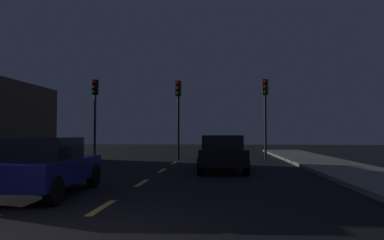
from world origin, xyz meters
The scene contains 11 objects.
ground_plane centered at (0.00, 7.00, 0.00)m, with size 80.00×80.00×0.00m, color black.
sidewalk_curb_right centered at (7.50, 7.00, 0.07)m, with size 3.00×40.00×0.15m, color gray.
lane_stripe_second centered at (0.00, 2.60, 0.00)m, with size 0.16×1.60×0.01m, color #EACC4C.
lane_stripe_third centered at (0.00, 6.40, 0.00)m, with size 0.16×1.60×0.01m, color #EACC4C.
lane_stripe_fourth centered at (0.00, 10.20, 0.00)m, with size 0.16×1.60×0.01m, color #EACC4C.
lane_stripe_fifth centered at (0.00, 14.00, 0.00)m, with size 0.16×1.60×0.01m, color #EACC4C.
traffic_signal_left centered at (-5.08, 16.36, 3.35)m, with size 0.32×0.38×4.76m.
traffic_signal_center centered at (-0.06, 16.36, 3.27)m, with size 0.32×0.38×4.64m.
traffic_signal_right centered at (4.98, 16.36, 3.28)m, with size 0.32×0.38×4.66m.
car_stopped_ahead centered at (2.48, 10.17, 0.75)m, with size 2.03×4.33×1.47m.
car_adjacent_lane centered at (-2.01, 3.97, 0.73)m, with size 2.15×3.97×1.43m.
Camera 1 is at (2.47, -4.78, 1.53)m, focal length 34.04 mm.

